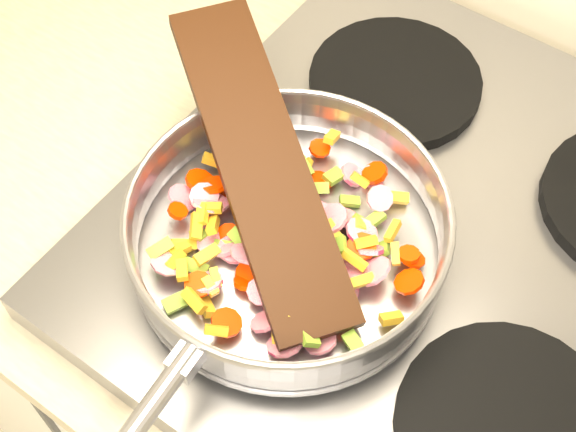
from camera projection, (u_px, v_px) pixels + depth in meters
The scene contains 7 objects.
cooktop at pixel (439, 246), 0.80m from camera, with size 0.60×0.60×0.04m, color #939399.
grate_fl at pixel (241, 260), 0.76m from camera, with size 0.19×0.19×0.02m, color black.
grate_fr at pixel (508, 429), 0.67m from camera, with size 0.19×0.19×0.02m, color black.
grate_bl at pixel (395, 82), 0.88m from camera, with size 0.19×0.19×0.02m, color black.
saute_pan at pixel (287, 231), 0.72m from camera, with size 0.34×0.51×0.06m.
vegetable_heap at pixel (284, 238), 0.74m from camera, with size 0.26×0.25×0.05m.
wooden_spatula at pixel (260, 162), 0.73m from camera, with size 0.34×0.08×0.02m, color black.
Camera 1 is at (-0.58, 1.24, 1.60)m, focal length 50.00 mm.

